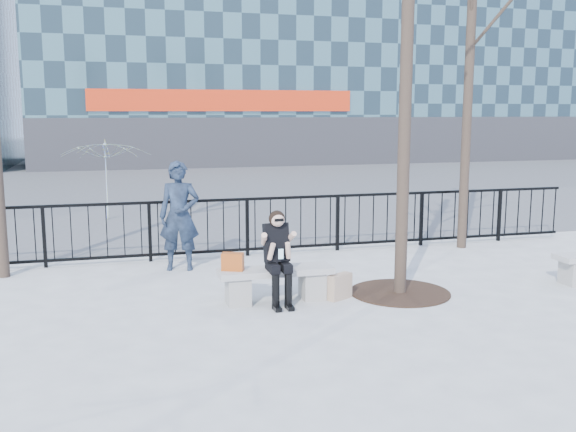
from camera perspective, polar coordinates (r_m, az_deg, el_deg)
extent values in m
plane|color=gray|center=(9.33, -1.10, -7.56)|extent=(120.00, 120.00, 0.00)
cube|color=#474747|center=(23.91, -9.88, 2.69)|extent=(60.00, 23.00, 0.01)
cube|color=black|center=(11.97, -4.61, 1.47)|extent=(14.00, 0.05, 0.05)
cube|color=black|center=(12.14, -4.55, -3.02)|extent=(14.00, 0.05, 0.05)
cube|color=#2D2D30|center=(31.09, -5.61, 6.50)|extent=(18.00, 0.08, 2.40)
cube|color=red|center=(31.00, -5.65, 10.19)|extent=(12.60, 0.12, 1.00)
cube|color=#2D2D30|center=(37.83, 20.86, 6.43)|extent=(16.00, 0.08, 2.40)
cylinder|color=black|center=(9.53, 10.56, 15.44)|extent=(0.18, 0.18, 7.50)
cylinder|color=black|center=(13.11, 15.81, 12.44)|extent=(0.18, 0.18, 7.00)
cylinder|color=black|center=(9.85, 9.91, -6.71)|extent=(1.50, 1.50, 0.02)
cube|color=gray|center=(9.16, -4.46, -6.60)|extent=(0.32, 0.38, 0.40)
cube|color=gray|center=(9.42, 2.17, -6.14)|extent=(0.32, 0.38, 0.40)
cube|color=#989590|center=(9.21, -1.11, -4.91)|extent=(1.65, 0.46, 0.09)
cube|color=gray|center=(11.11, 24.04, -4.60)|extent=(0.31, 0.36, 0.38)
cube|color=#A54514|center=(9.06, -4.93, -4.07)|extent=(0.34, 0.25, 0.25)
cube|color=tan|center=(9.41, 4.63, -6.27)|extent=(0.41, 0.31, 0.37)
imported|color=black|center=(11.10, -9.63, 0.02)|extent=(0.76, 0.58, 1.88)
imported|color=#D2E031|center=(16.64, -15.79, 3.10)|extent=(2.57, 2.61, 2.02)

